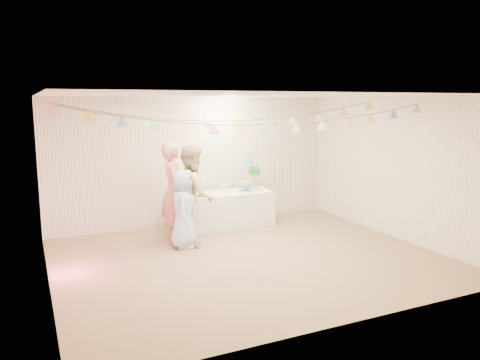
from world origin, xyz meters
name	(u,v)px	position (x,y,z in m)	size (l,w,h in m)	color
floor	(250,258)	(0.00, 0.00, 0.00)	(6.00, 6.00, 0.00)	brown
ceiling	(250,95)	(0.00, 0.00, 2.60)	(6.00, 6.00, 0.00)	white
back_wall	(196,161)	(0.00, 2.50, 1.30)	(6.00, 6.00, 0.00)	white
front_wall	(350,213)	(0.00, -2.50, 1.30)	(6.00, 6.00, 0.00)	white
left_wall	(44,195)	(-3.00, 0.00, 1.30)	(5.00, 5.00, 0.00)	white
right_wall	(396,168)	(3.00, 0.00, 1.30)	(5.00, 5.00, 0.00)	white
table	(226,209)	(0.42, 1.97, 0.35)	(1.87, 0.75, 0.70)	silver
cake_stand	(249,172)	(0.97, 2.02, 1.09)	(0.60, 0.35, 0.67)	silver
cake_bottom	(244,185)	(0.82, 1.96, 0.84)	(0.31, 0.31, 0.15)	teal
cake_middle	(255,169)	(1.15, 2.11, 1.11)	(0.27, 0.27, 0.22)	#1E8B21
cake_top_tier	(247,158)	(0.91, 1.99, 1.38)	(0.25, 0.25, 0.19)	#43AED4
platter	(199,192)	(-0.16, 1.92, 0.76)	(0.37, 0.37, 0.02)	white
posy	(224,186)	(0.42, 2.02, 0.83)	(0.14, 0.14, 0.16)	white
person_adult_a	(173,191)	(-0.81, 1.49, 0.91)	(0.66, 0.43, 1.81)	tan
person_adult_b	(193,194)	(-0.52, 1.24, 0.88)	(0.85, 0.67, 1.76)	tan
person_child	(183,209)	(-0.77, 1.03, 0.68)	(0.67, 0.43, 1.37)	#A4C5E8
bunting_back	(222,110)	(0.00, 1.10, 2.35)	(5.60, 1.10, 0.40)	pink
bunting_front	(256,114)	(0.00, -0.20, 2.32)	(5.60, 0.90, 0.36)	#72A5E5
tealight_0	(190,196)	(-0.38, 1.82, 0.72)	(0.04, 0.04, 0.03)	#FFD88C
tealight_1	(206,192)	(0.07, 2.15, 0.72)	(0.04, 0.04, 0.03)	#FFD88C
tealight_2	(235,193)	(0.52, 1.75, 0.72)	(0.04, 0.04, 0.03)	#FFD88C
tealight_3	(237,189)	(0.77, 2.19, 0.72)	(0.04, 0.04, 0.03)	#FFD88C
tealight_4	(266,190)	(1.24, 1.79, 0.72)	(0.04, 0.04, 0.03)	#FFD88C
tealight_5	(262,187)	(1.32, 2.12, 0.72)	(0.04, 0.04, 0.03)	#FFD88C
tealight_6	(222,194)	(0.25, 1.77, 0.72)	(0.04, 0.04, 0.03)	#FFD88C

